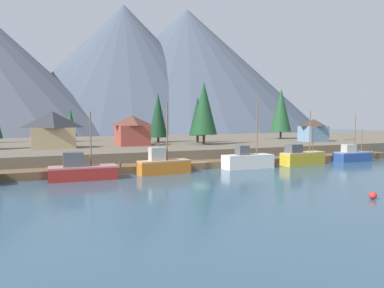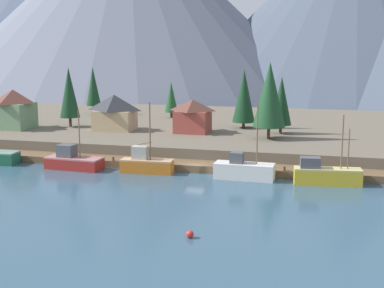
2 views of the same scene
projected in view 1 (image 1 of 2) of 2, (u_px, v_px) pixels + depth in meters
name	position (u px, v px, depth m)	size (l,w,h in m)	color
ground_plane	(157.00, 159.00, 71.02)	(400.00, 400.00, 1.00)	#335166
dock	(196.00, 165.00, 54.61)	(80.00, 4.00, 1.60)	brown
shoreline_bank	(139.00, 146.00, 81.79)	(400.00, 56.00, 2.50)	#665B4C
mountain_east_peak	(124.00, 70.00, 189.28)	(130.95, 130.95, 67.19)	#475160
mountain_far_ridge	(187.00, 72.00, 203.56)	(149.02, 149.02, 69.08)	#475160
fishing_boat_red	(82.00, 170.00, 43.93)	(8.20, 3.45, 8.34)	maroon
fishing_boat_orange	(163.00, 165.00, 48.75)	(7.22, 2.65, 9.68)	#CC6B1E
fishing_boat_white	(247.00, 160.00, 54.23)	(7.77, 2.87, 9.84)	silver
fishing_boat_yellow	(302.00, 157.00, 58.32)	(8.42, 3.21, 8.78)	gold
fishing_boat_blue	(352.00, 155.00, 63.26)	(6.62, 2.88, 8.10)	navy
house_blue	(313.00, 130.00, 80.06)	(5.45, 4.54, 4.97)	#6689A8
house_tan	(53.00, 129.00, 60.70)	(7.25, 4.95, 6.23)	tan
house_red	(132.00, 130.00, 67.43)	(5.87, 5.61, 5.63)	#9E4238
conifer_near_left	(198.00, 116.00, 75.54)	(3.57, 3.57, 9.62)	#4C3823
conifer_near_right	(204.00, 108.00, 69.70)	(5.18, 5.18, 12.14)	#4C3823
conifer_mid_left	(281.00, 110.00, 91.36)	(5.24, 5.24, 12.74)	#4C3823
conifer_back_left	(70.00, 122.00, 79.48)	(2.80, 2.80, 7.39)	#4C3823
conifer_back_right	(158.00, 115.00, 76.92)	(4.06, 4.06, 10.53)	#4C3823
channel_buoy	(373.00, 195.00, 33.22)	(0.70, 0.70, 0.70)	red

